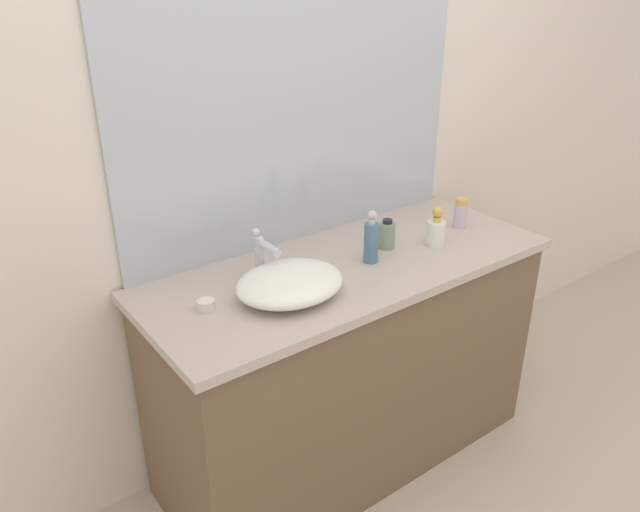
% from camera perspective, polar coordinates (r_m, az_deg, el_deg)
% --- Properties ---
extents(bathroom_wall_rear, '(6.00, 0.06, 2.60)m').
position_cam_1_polar(bathroom_wall_rear, '(2.25, -3.57, 12.06)').
color(bathroom_wall_rear, silver).
rests_on(bathroom_wall_rear, ground).
extents(vanity_counter, '(1.50, 0.60, 0.86)m').
position_cam_1_polar(vanity_counter, '(2.40, 2.61, -9.97)').
color(vanity_counter, brown).
rests_on(vanity_counter, ground).
extents(wall_mirror_panel, '(1.41, 0.01, 1.09)m').
position_cam_1_polar(wall_mirror_panel, '(2.23, -1.88, 14.76)').
color(wall_mirror_panel, '#B2BCC6').
rests_on(wall_mirror_panel, vanity_counter).
extents(sink_basin, '(0.36, 0.30, 0.09)m').
position_cam_1_polar(sink_basin, '(1.95, -2.78, -2.50)').
color(sink_basin, white).
rests_on(sink_basin, vanity_counter).
extents(faucet, '(0.03, 0.15, 0.16)m').
position_cam_1_polar(faucet, '(2.05, -5.33, 0.45)').
color(faucet, silver).
rests_on(faucet, vanity_counter).
extents(soap_dispenser, '(0.07, 0.07, 0.15)m').
position_cam_1_polar(soap_dispenser, '(2.33, 10.63, 2.37)').
color(soap_dispenser, white).
rests_on(soap_dispenser, vanity_counter).
extents(lotion_bottle, '(0.05, 0.05, 0.12)m').
position_cam_1_polar(lotion_bottle, '(2.52, 12.80, 3.84)').
color(lotion_bottle, silver).
rests_on(lotion_bottle, vanity_counter).
extents(perfume_bottle, '(0.05, 0.05, 0.19)m').
position_cam_1_polar(perfume_bottle, '(2.16, 4.74, 1.45)').
color(perfume_bottle, slate).
rests_on(perfume_bottle, vanity_counter).
extents(spray_can, '(0.06, 0.06, 0.11)m').
position_cam_1_polar(spray_can, '(2.29, 6.18, 1.95)').
color(spray_can, gray).
rests_on(spray_can, vanity_counter).
extents(candle_jar, '(0.05, 0.05, 0.03)m').
position_cam_1_polar(candle_jar, '(1.92, -10.45, -4.45)').
color(candle_jar, silver).
rests_on(candle_jar, vanity_counter).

